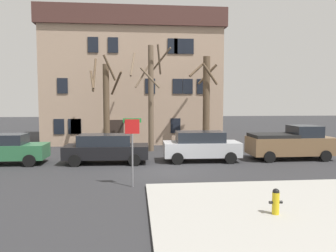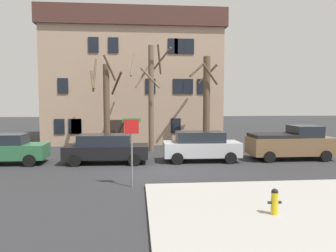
{
  "view_description": "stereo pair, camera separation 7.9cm",
  "coord_description": "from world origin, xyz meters",
  "px_view_note": "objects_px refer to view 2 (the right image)",
  "views": [
    {
      "loc": [
        -1.4,
        -16.66,
        3.61
      ],
      "look_at": [
        0.58,
        3.38,
        2.07
      ],
      "focal_mm": 34.98,
      "sensor_mm": 36.0,
      "label": 1
    },
    {
      "loc": [
        -1.32,
        -16.67,
        3.61
      ],
      "look_at": [
        0.58,
        3.38,
        2.07
      ],
      "focal_mm": 34.98,
      "sensor_mm": 36.0,
      "label": 2
    }
  ],
  "objects_px": {
    "tree_bare_near": "(106,103)",
    "tree_bare_far": "(206,100)",
    "tree_bare_mid": "(151,93)",
    "pickup_truck_brown": "(291,143)",
    "fire_hydrant": "(275,201)",
    "car_silver_wagon": "(201,146)",
    "car_black_wagon": "(106,148)",
    "street_sign_pole": "(132,139)",
    "building_main": "(134,79)",
    "car_green_sedan": "(8,149)"
  },
  "relations": [
    {
      "from": "tree_bare_near",
      "to": "tree_bare_far",
      "type": "distance_m",
      "value": 7.36
    },
    {
      "from": "tree_bare_mid",
      "to": "pickup_truck_brown",
      "type": "relative_size",
      "value": 1.48
    },
    {
      "from": "pickup_truck_brown",
      "to": "fire_hydrant",
      "type": "height_order",
      "value": "pickup_truck_brown"
    },
    {
      "from": "pickup_truck_brown",
      "to": "car_silver_wagon",
      "type": "bearing_deg",
      "value": -178.5
    },
    {
      "from": "car_silver_wagon",
      "to": "pickup_truck_brown",
      "type": "bearing_deg",
      "value": 1.5
    },
    {
      "from": "car_black_wagon",
      "to": "street_sign_pole",
      "type": "distance_m",
      "value": 5.79
    },
    {
      "from": "car_silver_wagon",
      "to": "car_black_wagon",
      "type": "bearing_deg",
      "value": -179.07
    },
    {
      "from": "tree_bare_mid",
      "to": "tree_bare_far",
      "type": "distance_m",
      "value": 4.21
    },
    {
      "from": "tree_bare_mid",
      "to": "tree_bare_far",
      "type": "bearing_deg",
      "value": 6.34
    },
    {
      "from": "tree_bare_mid",
      "to": "pickup_truck_brown",
      "type": "xyz_separation_m",
      "value": [
        8.5,
        -4.21,
        -3.14
      ]
    },
    {
      "from": "tree_bare_far",
      "to": "fire_hydrant",
      "type": "bearing_deg",
      "value": -93.7
    },
    {
      "from": "tree_bare_far",
      "to": "street_sign_pole",
      "type": "xyz_separation_m",
      "value": [
        -5.37,
        -10.36,
        -1.64
      ]
    },
    {
      "from": "tree_bare_near",
      "to": "pickup_truck_brown",
      "type": "xyz_separation_m",
      "value": [
        11.7,
        -4.45,
        -2.45
      ]
    },
    {
      "from": "street_sign_pole",
      "to": "building_main",
      "type": "bearing_deg",
      "value": 90.13
    },
    {
      "from": "car_black_wagon",
      "to": "car_silver_wagon",
      "type": "relative_size",
      "value": 1.06
    },
    {
      "from": "building_main",
      "to": "fire_hydrant",
      "type": "distance_m",
      "value": 22.18
    },
    {
      "from": "pickup_truck_brown",
      "to": "fire_hydrant",
      "type": "bearing_deg",
      "value": -118.32
    },
    {
      "from": "car_silver_wagon",
      "to": "fire_hydrant",
      "type": "xyz_separation_m",
      "value": [
        0.4,
        -9.65,
        -0.39
      ]
    },
    {
      "from": "tree_bare_near",
      "to": "tree_bare_mid",
      "type": "bearing_deg",
      "value": -4.34
    },
    {
      "from": "car_black_wagon",
      "to": "fire_hydrant",
      "type": "bearing_deg",
      "value": -57.88
    },
    {
      "from": "car_silver_wagon",
      "to": "pickup_truck_brown",
      "type": "relative_size",
      "value": 0.9
    },
    {
      "from": "tree_bare_near",
      "to": "fire_hydrant",
      "type": "distance_m",
      "value": 15.9
    },
    {
      "from": "street_sign_pole",
      "to": "tree_bare_near",
      "type": "bearing_deg",
      "value": 101.07
    },
    {
      "from": "tree_bare_near",
      "to": "street_sign_pole",
      "type": "height_order",
      "value": "tree_bare_near"
    },
    {
      "from": "tree_bare_far",
      "to": "street_sign_pole",
      "type": "bearing_deg",
      "value": -117.37
    },
    {
      "from": "building_main",
      "to": "car_silver_wagon",
      "type": "relative_size",
      "value": 3.34
    },
    {
      "from": "car_silver_wagon",
      "to": "pickup_truck_brown",
      "type": "xyz_separation_m",
      "value": [
        5.68,
        0.15,
        0.08
      ]
    },
    {
      "from": "fire_hydrant",
      "to": "street_sign_pole",
      "type": "height_order",
      "value": "street_sign_pole"
    },
    {
      "from": "tree_bare_mid",
      "to": "building_main",
      "type": "bearing_deg",
      "value": 99.93
    },
    {
      "from": "building_main",
      "to": "tree_bare_near",
      "type": "distance_m",
      "value": 7.46
    },
    {
      "from": "tree_bare_near",
      "to": "car_green_sedan",
      "type": "distance_m",
      "value": 7.29
    },
    {
      "from": "car_black_wagon",
      "to": "car_silver_wagon",
      "type": "distance_m",
      "value": 5.61
    },
    {
      "from": "building_main",
      "to": "tree_bare_mid",
      "type": "xyz_separation_m",
      "value": [
        1.25,
        -7.11,
        -1.47
      ]
    },
    {
      "from": "building_main",
      "to": "car_green_sedan",
      "type": "distance_m",
      "value": 14.19
    },
    {
      "from": "street_sign_pole",
      "to": "tree_bare_far",
      "type": "bearing_deg",
      "value": 62.63
    },
    {
      "from": "car_green_sedan",
      "to": "car_black_wagon",
      "type": "xyz_separation_m",
      "value": [
        5.57,
        -0.24,
        0.01
      ]
    },
    {
      "from": "tree_bare_mid",
      "to": "pickup_truck_brown",
      "type": "distance_m",
      "value": 9.99
    },
    {
      "from": "tree_bare_far",
      "to": "tree_bare_near",
      "type": "bearing_deg",
      "value": -178.29
    },
    {
      "from": "tree_bare_mid",
      "to": "car_black_wagon",
      "type": "bearing_deg",
      "value": -122.02
    },
    {
      "from": "tree_bare_mid",
      "to": "car_black_wagon",
      "type": "xyz_separation_m",
      "value": [
        -2.78,
        -4.44,
        -3.27
      ]
    },
    {
      "from": "car_silver_wagon",
      "to": "tree_bare_far",
      "type": "bearing_deg",
      "value": 74.54
    },
    {
      "from": "building_main",
      "to": "fire_hydrant",
      "type": "relative_size",
      "value": 18.94
    },
    {
      "from": "car_black_wagon",
      "to": "street_sign_pole",
      "type": "xyz_separation_m",
      "value": [
        1.57,
        -5.46,
        1.14
      ]
    },
    {
      "from": "tree_bare_near",
      "to": "fire_hydrant",
      "type": "xyz_separation_m",
      "value": [
        6.41,
        -14.25,
        -2.92
      ]
    },
    {
      "from": "building_main",
      "to": "car_silver_wagon",
      "type": "bearing_deg",
      "value": -70.44
    },
    {
      "from": "tree_bare_mid",
      "to": "car_green_sedan",
      "type": "height_order",
      "value": "tree_bare_mid"
    },
    {
      "from": "tree_bare_near",
      "to": "car_black_wagon",
      "type": "height_order",
      "value": "tree_bare_near"
    },
    {
      "from": "car_green_sedan",
      "to": "pickup_truck_brown",
      "type": "height_order",
      "value": "pickup_truck_brown"
    },
    {
      "from": "building_main",
      "to": "tree_bare_near",
      "type": "relative_size",
      "value": 2.24
    },
    {
      "from": "building_main",
      "to": "tree_bare_near",
      "type": "bearing_deg",
      "value": -105.81
    }
  ]
}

